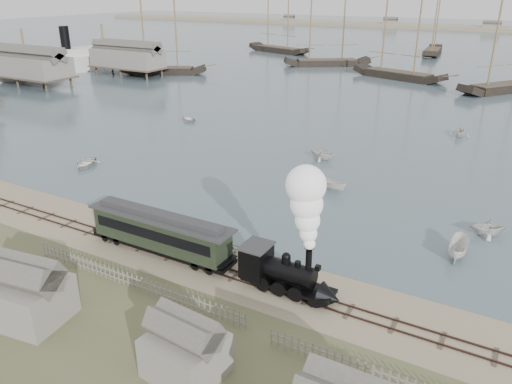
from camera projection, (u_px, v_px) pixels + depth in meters
The scene contains 24 objects.
ground at pixel (260, 267), 38.63m from camera, with size 600.00×600.00×0.00m, color tan.
harbor_water at pixel (496, 48), 175.18m from camera, with size 600.00×336.00×0.06m, color #40525C.
rail_track at pixel (247, 279), 37.00m from camera, with size 120.00×1.80×0.16m.
picket_fence_west at pixel (134, 288), 35.97m from camera, with size 19.00×0.10×1.20m, color slate, non-canonical shape.
shed_left at pixel (31, 318), 32.75m from camera, with size 5.00×4.00×4.10m, color slate, non-canonical shape.
shed_mid at pixel (187, 373), 28.07m from camera, with size 4.00×3.50×3.60m, color slate, non-canonical shape.
western_wharf at pixel (36, 70), 103.92m from camera, with size 36.00×56.00×8.00m, color slate, non-canonical shape.
locomotive at pixel (299, 242), 33.48m from camera, with size 7.43×2.77×9.26m.
passenger_coach at pixel (161, 231), 39.89m from camera, with size 13.10×2.53×3.18m.
beached_dinghy at pixel (223, 250), 40.39m from camera, with size 3.70×2.64×0.77m, color silver.
steamship at pixel (66, 49), 125.04m from camera, with size 50.39×8.40×11.02m, color silver, non-canonical shape.
rowboat_0 at pixel (85, 163), 59.98m from camera, with size 3.91×2.79×0.81m, color silver.
rowboat_1 at pixel (323, 153), 62.17m from camera, with size 3.37×2.91×1.77m, color silver.
rowboat_2 at pixel (458, 248), 39.83m from camera, with size 3.75×1.41×1.45m, color silver.
rowboat_4 at pixel (488, 226), 43.22m from camera, with size 3.16×2.72×1.66m, color silver.
rowboat_6 at pixel (189, 118), 80.42m from camera, with size 3.44×2.45×0.71m, color silver.
rowboat_7 at pixel (460, 131), 71.67m from camera, with size 3.28×2.83×1.73m, color silver.
rowboat_8 at pixel (333, 184), 52.81m from camera, with size 3.46×1.30×1.34m, color silver.
schooner_0 at pixel (161, 32), 119.31m from camera, with size 20.64×4.76×20.00m, color black, non-canonical shape.
schooner_1 at pixel (329, 27), 132.24m from camera, with size 23.21×5.36×20.00m, color black, non-canonical shape.
schooner_2 at pixel (403, 34), 113.21m from camera, with size 22.85×5.27×20.00m, color black, non-canonical shape.
schooner_3 at pixel (512, 41), 98.61m from camera, with size 21.71×5.01×20.00m, color black, non-canonical shape.
schooner_6 at pixel (279, 20), 159.83m from camera, with size 24.06×5.55×20.00m, color black, non-canonical shape.
schooner_7 at pixel (437, 21), 154.16m from camera, with size 21.41×4.94×20.00m, color black, non-canonical shape.
Camera 1 is at (16.29, -29.23, 20.17)m, focal length 35.00 mm.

